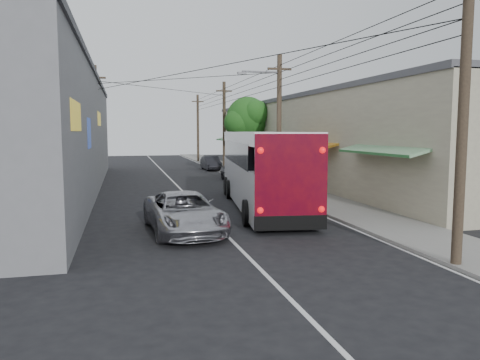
{
  "coord_description": "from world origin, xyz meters",
  "views": [
    {
      "loc": [
        -3.49,
        -12.59,
        3.7
      ],
      "look_at": [
        1.28,
        6.55,
        1.63
      ],
      "focal_mm": 35.0,
      "sensor_mm": 36.0,
      "label": 1
    }
  ],
  "objects_px": {
    "parked_suv": "(263,180)",
    "parked_car_far": "(211,163)",
    "coach_bus": "(262,168)",
    "jeepney": "(184,213)",
    "pedestrian_near": "(290,178)",
    "pedestrian_far": "(278,179)",
    "parked_car_mid": "(236,171)"
  },
  "relations": [
    {
      "from": "parked_suv",
      "to": "pedestrian_far",
      "type": "xyz_separation_m",
      "value": [
        0.8,
        -0.55,
        0.11
      ]
    },
    {
      "from": "parked_car_mid",
      "to": "pedestrian_far",
      "type": "height_order",
      "value": "pedestrian_far"
    },
    {
      "from": "parked_suv",
      "to": "parked_car_mid",
      "type": "relative_size",
      "value": 1.21
    },
    {
      "from": "jeepney",
      "to": "parked_car_far",
      "type": "xyz_separation_m",
      "value": [
        6.0,
        27.07,
        -0.07
      ]
    },
    {
      "from": "jeepney",
      "to": "pedestrian_near",
      "type": "bearing_deg",
      "value": 47.87
    },
    {
      "from": "parked_car_far",
      "to": "pedestrian_near",
      "type": "bearing_deg",
      "value": -85.44
    },
    {
      "from": "jeepney",
      "to": "parked_suv",
      "type": "distance_m",
      "value": 11.6
    },
    {
      "from": "parked_car_mid",
      "to": "pedestrian_near",
      "type": "relative_size",
      "value": 2.78
    },
    {
      "from": "jeepney",
      "to": "parked_car_far",
      "type": "distance_m",
      "value": 27.73
    },
    {
      "from": "parked_suv",
      "to": "pedestrian_near",
      "type": "relative_size",
      "value": 3.37
    },
    {
      "from": "coach_bus",
      "to": "pedestrian_far",
      "type": "bearing_deg",
      "value": 69.51
    },
    {
      "from": "pedestrian_near",
      "to": "parked_car_far",
      "type": "bearing_deg",
      "value": -82.54
    },
    {
      "from": "parked_car_mid",
      "to": "jeepney",
      "type": "bearing_deg",
      "value": -110.69
    },
    {
      "from": "coach_bus",
      "to": "pedestrian_far",
      "type": "xyz_separation_m",
      "value": [
        2.39,
        4.51,
        -1.03
      ]
    },
    {
      "from": "parked_car_mid",
      "to": "pedestrian_far",
      "type": "distance_m",
      "value": 7.48
    },
    {
      "from": "jeepney",
      "to": "parked_suv",
      "type": "height_order",
      "value": "parked_suv"
    },
    {
      "from": "coach_bus",
      "to": "parked_car_mid",
      "type": "bearing_deg",
      "value": 89.84
    },
    {
      "from": "coach_bus",
      "to": "parked_suv",
      "type": "bearing_deg",
      "value": 79.99
    },
    {
      "from": "jeepney",
      "to": "pedestrian_far",
      "type": "bearing_deg",
      "value": 50.01
    },
    {
      "from": "pedestrian_near",
      "to": "pedestrian_far",
      "type": "bearing_deg",
      "value": 29.06
    },
    {
      "from": "parked_suv",
      "to": "parked_car_far",
      "type": "xyz_separation_m",
      "value": [
        0.0,
        17.14,
        -0.09
      ]
    },
    {
      "from": "coach_bus",
      "to": "parked_car_far",
      "type": "xyz_separation_m",
      "value": [
        1.59,
        22.19,
        -1.23
      ]
    },
    {
      "from": "coach_bus",
      "to": "pedestrian_near",
      "type": "bearing_deg",
      "value": 63.84
    },
    {
      "from": "parked_suv",
      "to": "parked_car_far",
      "type": "relative_size",
      "value": 1.29
    },
    {
      "from": "coach_bus",
      "to": "parked_suv",
      "type": "xyz_separation_m",
      "value": [
        1.59,
        5.06,
        -1.14
      ]
    },
    {
      "from": "parked_car_mid",
      "to": "pedestrian_far",
      "type": "xyz_separation_m",
      "value": [
        0.8,
        -7.44,
        0.14
      ]
    },
    {
      "from": "jeepney",
      "to": "parked_car_mid",
      "type": "xyz_separation_m",
      "value": [
        6.0,
        16.82,
        -0.01
      ]
    },
    {
      "from": "jeepney",
      "to": "pedestrian_far",
      "type": "distance_m",
      "value": 11.59
    },
    {
      "from": "parked_car_far",
      "to": "parked_car_mid",
      "type": "bearing_deg",
      "value": -91.14
    },
    {
      "from": "pedestrian_near",
      "to": "coach_bus",
      "type": "bearing_deg",
      "value": 58.2
    },
    {
      "from": "parked_car_far",
      "to": "pedestrian_near",
      "type": "distance_m",
      "value": 17.3
    },
    {
      "from": "jeepney",
      "to": "parked_car_mid",
      "type": "distance_m",
      "value": 17.86
    }
  ]
}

